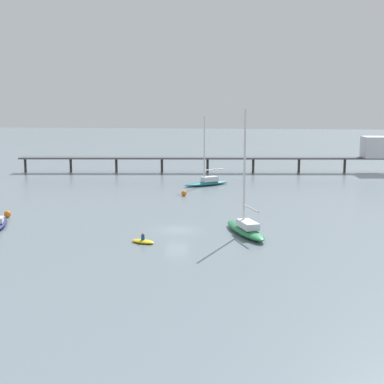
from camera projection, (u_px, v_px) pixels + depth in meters
name	position (u px, v px, depth m)	size (l,w,h in m)	color
ground_plane	(177.00, 230.00, 64.53)	(400.00, 400.00, 0.00)	slate
pier	(300.00, 152.00, 111.82)	(75.06, 10.17, 7.22)	#4C4C51
sailboat_teal	(207.00, 181.00, 96.48)	(8.12, 6.64, 11.82)	#1E727A
sailboat_green	(246.00, 227.00, 62.35)	(5.64, 9.72, 13.82)	#287F4C
dinghy_yellow	(143.00, 241.00, 58.83)	(2.89, 2.09, 1.14)	yellow
mooring_buoy_inner	(184.00, 193.00, 86.48)	(0.82, 0.82, 0.82)	orange
mooring_buoy_far	(7.00, 214.00, 71.17)	(0.86, 0.86, 0.86)	orange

